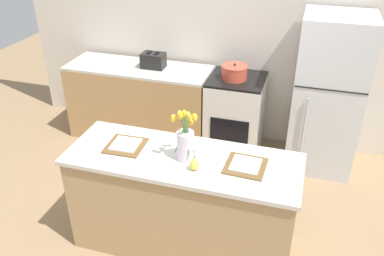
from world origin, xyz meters
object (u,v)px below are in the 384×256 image
(pear_figurine, at_px, (194,164))
(toaster, at_px, (153,60))
(refrigerator, at_px, (328,95))
(plate_setting_left, at_px, (126,145))
(plate_setting_right, at_px, (246,165))
(stove_range, at_px, (235,115))
(cooking_pot, at_px, (234,72))
(flower_vase, at_px, (185,141))

(pear_figurine, bearing_deg, toaster, 119.92)
(refrigerator, distance_m, plate_setting_left, 2.20)
(refrigerator, relative_size, plate_setting_right, 5.47)
(stove_range, xyz_separation_m, pear_figurine, (0.03, -1.73, 0.48))
(pear_figurine, relative_size, plate_setting_right, 0.40)
(plate_setting_left, height_order, toaster, toaster)
(pear_figurine, distance_m, plate_setting_left, 0.63)
(pear_figurine, bearing_deg, cooking_pot, 92.08)
(flower_vase, xyz_separation_m, pear_figurine, (0.11, -0.12, -0.11))
(refrigerator, height_order, toaster, refrigerator)
(cooking_pot, bearing_deg, pear_figurine, -87.92)
(plate_setting_right, bearing_deg, toaster, 130.14)
(flower_vase, bearing_deg, plate_setting_right, 3.66)
(cooking_pot, bearing_deg, refrigerator, 1.63)
(pear_figurine, bearing_deg, plate_setting_left, 166.70)
(refrigerator, bearing_deg, plate_setting_right, -109.80)
(plate_setting_left, height_order, plate_setting_right, same)
(plate_setting_right, bearing_deg, stove_range, 103.53)
(plate_setting_right, bearing_deg, pear_figurine, -157.39)
(flower_vase, xyz_separation_m, cooking_pot, (0.04, 1.58, -0.06))
(refrigerator, height_order, pear_figurine, refrigerator)
(plate_setting_left, bearing_deg, refrigerator, 45.94)
(refrigerator, xyz_separation_m, toaster, (-1.93, 0.03, 0.16))
(plate_setting_left, bearing_deg, stove_range, 69.84)
(refrigerator, bearing_deg, stove_range, -179.96)
(pear_figurine, distance_m, cooking_pot, 1.70)
(refrigerator, distance_m, cooking_pot, 0.99)
(flower_vase, bearing_deg, stove_range, 87.40)
(stove_range, relative_size, pear_figurine, 7.52)
(cooking_pot, bearing_deg, stove_range, 43.16)
(stove_range, relative_size, plate_setting_left, 2.99)
(toaster, bearing_deg, refrigerator, -0.88)
(plate_setting_right, distance_m, cooking_pot, 1.61)
(refrigerator, relative_size, flower_vase, 3.85)
(plate_setting_left, distance_m, toaster, 1.66)
(stove_range, height_order, flower_vase, flower_vase)
(pear_figurine, height_order, plate_setting_left, pear_figurine)
(toaster, bearing_deg, stove_range, -1.78)
(flower_vase, bearing_deg, refrigerator, 57.57)
(stove_range, xyz_separation_m, plate_setting_right, (0.38, -1.58, 0.44))
(flower_vase, height_order, plate_setting_right, flower_vase)
(plate_setting_left, distance_m, cooking_pot, 1.65)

